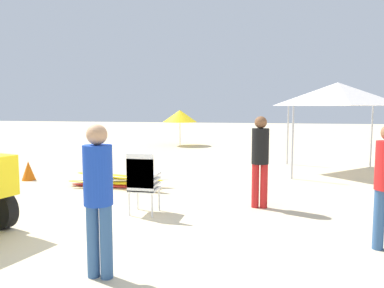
# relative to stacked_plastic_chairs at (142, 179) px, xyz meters

# --- Properties ---
(ground) EXTENTS (80.00, 80.00, 0.00)m
(ground) POSITION_rel_stacked_plastic_chairs_xyz_m (-0.31, -1.09, -0.65)
(ground) COLOR beige
(stacked_plastic_chairs) EXTENTS (0.48, 0.48, 1.11)m
(stacked_plastic_chairs) POSITION_rel_stacked_plastic_chairs_xyz_m (0.00, 0.00, 0.00)
(stacked_plastic_chairs) COLOR silver
(stacked_plastic_chairs) RESTS_ON ground
(surfboard_pile) EXTENTS (2.51, 0.82, 0.32)m
(surfboard_pile) POSITION_rel_stacked_plastic_chairs_xyz_m (-1.36, 1.97, -0.49)
(surfboard_pile) COLOR red
(surfboard_pile) RESTS_ON ground
(lifeguard_near_center) EXTENTS (0.32, 0.32, 1.74)m
(lifeguard_near_center) POSITION_rel_stacked_plastic_chairs_xyz_m (2.02, 0.90, 0.35)
(lifeguard_near_center) COLOR red
(lifeguard_near_center) RESTS_ON ground
(lifeguard_near_right) EXTENTS (0.32, 0.32, 1.72)m
(lifeguard_near_right) POSITION_rel_stacked_plastic_chairs_xyz_m (0.34, -2.39, 0.34)
(lifeguard_near_right) COLOR #33598C
(lifeguard_near_right) RESTS_ON ground
(popup_canopy) EXTENTS (2.64, 2.64, 2.62)m
(popup_canopy) POSITION_rel_stacked_plastic_chairs_xyz_m (4.08, 5.25, 1.63)
(popup_canopy) COLOR #B2B2B7
(popup_canopy) RESTS_ON ground
(beach_umbrella_left) EXTENTS (1.72, 1.72, 1.77)m
(beach_umbrella_left) POSITION_rel_stacked_plastic_chairs_xyz_m (-2.20, 11.78, 0.82)
(beach_umbrella_left) COLOR beige
(beach_umbrella_left) RESTS_ON ground
(traffic_cone_near) EXTENTS (0.35, 0.35, 0.50)m
(traffic_cone_near) POSITION_rel_stacked_plastic_chairs_xyz_m (-3.99, 2.35, -0.40)
(traffic_cone_near) COLOR orange
(traffic_cone_near) RESTS_ON ground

